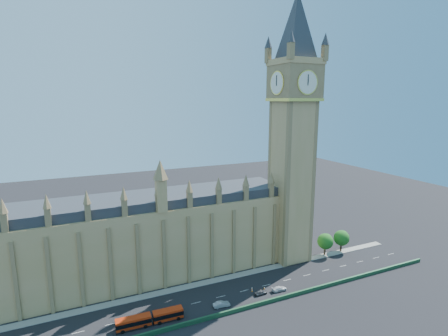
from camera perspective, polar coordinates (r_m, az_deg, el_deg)
name	(u,v)px	position (r m, az deg, el deg)	size (l,w,h in m)	color
ground	(209,300)	(111.13, -2.52, -20.67)	(400.00, 400.00, 0.00)	black
palace_westminster	(109,243)	(118.96, -18.22, -11.53)	(120.00, 20.00, 28.00)	#A88C51
elizabeth_tower	(294,111)	(125.35, 11.29, 9.07)	(20.59, 20.59, 105.00)	#A88C51
bridge_parapet	(221,314)	(103.82, -0.51, -22.79)	(160.00, 0.60, 1.20)	#1E4C2D
kerb_north	(198,284)	(118.74, -4.33, -18.41)	(160.00, 3.00, 0.16)	gray
tree_east_near	(326,241)	(141.33, 16.26, -11.34)	(6.00, 6.00, 8.50)	#382619
tree_east_far	(342,237)	(146.40, 18.68, -10.69)	(6.00, 6.00, 8.50)	#382619
red_bus	(150,319)	(102.35, -11.99, -22.94)	(17.76, 3.45, 3.00)	red
car_grey	(261,293)	(113.55, 6.01, -19.58)	(1.60, 3.98, 1.36)	#393B3F
car_silver	(222,304)	(107.51, -0.41, -21.35)	(1.69, 4.85, 1.60)	#989A9F
car_white	(279,289)	(116.12, 9.01, -18.90)	(1.99, 4.89, 1.42)	silver
cone_a	(252,290)	(115.06, 4.62, -19.29)	(0.58, 0.58, 0.73)	black
cone_b	(264,288)	(116.57, 6.60, -18.91)	(0.52, 0.52, 0.70)	black
cone_c	(252,288)	(115.96, 4.59, -19.02)	(0.58, 0.58, 0.79)	black
cone_d	(261,291)	(115.19, 6.01, -19.28)	(0.52, 0.52, 0.72)	black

